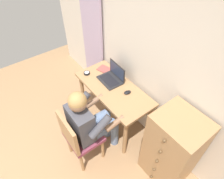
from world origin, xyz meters
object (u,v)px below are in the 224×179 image
(dresser, at_px, (172,149))
(notebook_pad, at_px, (105,69))
(desk, at_px, (113,94))
(desk_clock, at_px, (87,73))
(chair, at_px, (78,137))
(computer_mouse, at_px, (127,92))
(laptop, at_px, (112,77))
(person_seated, at_px, (90,120))

(dresser, bearing_deg, notebook_pad, 176.77)
(desk, xyz_separation_m, desk_clock, (-0.46, -0.13, 0.14))
(chair, height_order, computer_mouse, chair)
(desk, distance_m, dresser, 1.04)
(notebook_pad, bearing_deg, laptop, -27.61)
(dresser, xyz_separation_m, chair, (-0.81, -0.77, -0.03))
(laptop, bearing_deg, desk_clock, -145.95)
(laptop, xyz_separation_m, notebook_pad, (-0.24, 0.05, -0.05))
(dresser, distance_m, desk_clock, 1.53)
(dresser, relative_size, computer_mouse, 10.61)
(person_seated, xyz_separation_m, laptop, (-0.37, 0.62, 0.11))
(computer_mouse, height_order, notebook_pad, computer_mouse)
(desk, relative_size, notebook_pad, 5.59)
(desk, bearing_deg, notebook_pad, 160.95)
(computer_mouse, bearing_deg, chair, -75.35)
(person_seated, distance_m, computer_mouse, 0.62)
(desk, relative_size, chair, 1.32)
(laptop, xyz_separation_m, desk_clock, (-0.33, -0.22, -0.04))
(chair, bearing_deg, laptop, 114.72)
(dresser, distance_m, computer_mouse, 0.87)
(desk_clock, distance_m, notebook_pad, 0.28)
(desk, distance_m, desk_clock, 0.50)
(person_seated, relative_size, laptop, 3.44)
(chair, xyz_separation_m, laptop, (-0.37, 0.80, 0.29))
(notebook_pad, bearing_deg, computer_mouse, -22.09)
(chair, height_order, laptop, laptop)
(chair, relative_size, laptop, 2.54)
(person_seated, bearing_deg, chair, -90.52)
(chair, bearing_deg, person_seated, 89.48)
(desk_clock, bearing_deg, computer_mouse, 17.99)
(desk, bearing_deg, laptop, 147.93)
(dresser, distance_m, notebook_pad, 1.44)
(laptop, bearing_deg, chair, -65.28)
(desk_clock, height_order, notebook_pad, desk_clock)
(person_seated, height_order, desk_clock, person_seated)
(desk_clock, xyz_separation_m, notebook_pad, (0.08, 0.27, -0.01))
(desk, xyz_separation_m, chair, (0.23, -0.72, -0.12))
(chair, bearing_deg, desk_clock, 140.10)
(dresser, height_order, chair, dresser)
(laptop, height_order, computer_mouse, laptop)
(person_seated, bearing_deg, dresser, 35.98)
(person_seated, relative_size, notebook_pad, 5.76)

